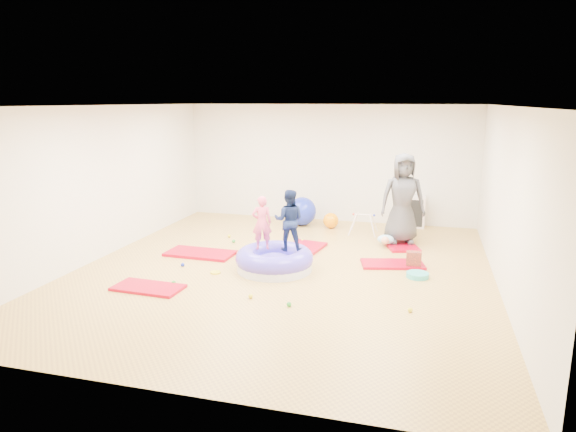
# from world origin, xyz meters

# --- Properties ---
(room) EXTENTS (7.01, 8.01, 2.81)m
(room) POSITION_xyz_m (0.00, 0.00, 1.40)
(room) COLOR gold
(room) RESTS_ON ground
(gym_mat_front_left) EXTENTS (1.11, 0.60, 0.05)m
(gym_mat_front_left) POSITION_xyz_m (-1.80, -1.44, 0.02)
(gym_mat_front_left) COLOR #A30117
(gym_mat_front_left) RESTS_ON ground
(gym_mat_mid_left) EXTENTS (1.31, 0.69, 0.05)m
(gym_mat_mid_left) POSITION_xyz_m (-1.78, 0.46, 0.03)
(gym_mat_mid_left) COLOR #A30117
(gym_mat_mid_left) RESTS_ON ground
(gym_mat_center_back) EXTENTS (0.87, 1.42, 0.06)m
(gym_mat_center_back) POSITION_xyz_m (0.01, 1.16, 0.03)
(gym_mat_center_back) COLOR #A30117
(gym_mat_center_back) RESTS_ON ground
(gym_mat_right) EXTENTS (1.19, 0.79, 0.05)m
(gym_mat_right) POSITION_xyz_m (1.81, 0.77, 0.02)
(gym_mat_right) COLOR #A30117
(gym_mat_right) RESTS_ON ground
(gym_mat_rear_right) EXTENTS (0.91, 1.28, 0.05)m
(gym_mat_rear_right) POSITION_xyz_m (1.85, 2.16, 0.02)
(gym_mat_rear_right) COLOR #A30117
(gym_mat_rear_right) RESTS_ON ground
(inflatable_cushion) EXTENTS (1.35, 1.35, 0.43)m
(inflatable_cushion) POSITION_xyz_m (-0.15, -0.03, 0.17)
(inflatable_cushion) COLOR silver
(inflatable_cushion) RESTS_ON ground
(child_pink) EXTENTS (0.40, 0.34, 0.95)m
(child_pink) POSITION_xyz_m (-0.40, 0.04, 0.86)
(child_pink) COLOR #FF5578
(child_pink) RESTS_ON inflatable_cushion
(child_navy) EXTENTS (0.56, 0.46, 1.07)m
(child_navy) POSITION_xyz_m (0.07, 0.10, 0.92)
(child_navy) COLOR #101C44
(child_navy) RESTS_ON inflatable_cushion
(adult_caregiver) EXTENTS (1.01, 0.78, 1.82)m
(adult_caregiver) POSITION_xyz_m (1.87, 2.22, 0.96)
(adult_caregiver) COLOR #3E3E42
(adult_caregiver) RESTS_ON gym_mat_rear_right
(infant) EXTENTS (0.33, 0.34, 0.20)m
(infant) POSITION_xyz_m (1.59, 1.94, 0.15)
(infant) COLOR #9BD3F0
(infant) RESTS_ON gym_mat_rear_right
(ball_pit_balls) EXTENTS (4.05, 3.42, 0.07)m
(ball_pit_balls) POSITION_xyz_m (-0.56, -0.00, 0.04)
(ball_pit_balls) COLOR #DC4230
(ball_pit_balls) RESTS_ON ground
(exercise_ball_blue) EXTENTS (0.67, 0.67, 0.67)m
(exercise_ball_blue) POSITION_xyz_m (-0.47, 3.29, 0.34)
(exercise_ball_blue) COLOR #1828B2
(exercise_ball_blue) RESTS_ON ground
(exercise_ball_orange) EXTENTS (0.36, 0.36, 0.36)m
(exercise_ball_orange) POSITION_xyz_m (0.24, 3.20, 0.18)
(exercise_ball_orange) COLOR #FD8C00
(exercise_ball_orange) RESTS_ON ground
(infant_play_gym) EXTENTS (0.60, 0.57, 0.46)m
(infant_play_gym) POSITION_xyz_m (1.04, 2.79, 0.31)
(infant_play_gym) COLOR white
(infant_play_gym) RESTS_ON ground
(cube_shelf) EXTENTS (0.72, 0.36, 0.72)m
(cube_shelf) POSITION_xyz_m (1.97, 3.79, 0.36)
(cube_shelf) COLOR white
(cube_shelf) RESTS_ON ground
(balance_disc) EXTENTS (0.37, 0.37, 0.08)m
(balance_disc) POSITION_xyz_m (2.26, 0.22, 0.04)
(balance_disc) COLOR #33B2B2
(balance_disc) RESTS_ON ground
(backpack) EXTENTS (0.26, 0.17, 0.29)m
(backpack) POSITION_xyz_m (2.18, 0.73, 0.15)
(backpack) COLOR red
(backpack) RESTS_ON ground
(yellow_toy) EXTENTS (0.18, 0.18, 0.03)m
(yellow_toy) POSITION_xyz_m (-1.08, -0.46, 0.01)
(yellow_toy) COLOR yellow
(yellow_toy) RESTS_ON ground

